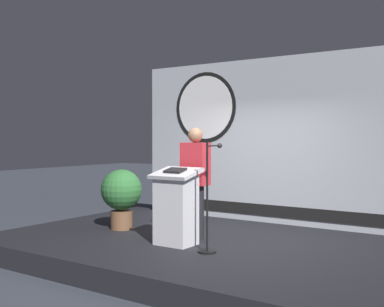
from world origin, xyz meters
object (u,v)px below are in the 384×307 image
(microphone_stand, at_px, (209,214))
(podium, at_px, (176,207))
(speaker_person, at_px, (195,182))
(potted_plant, at_px, (121,193))

(microphone_stand, bearing_deg, podium, 170.10)
(speaker_person, relative_size, potted_plant, 1.68)
(podium, bearing_deg, microphone_stand, -9.90)
(speaker_person, height_order, microphone_stand, speaker_person)
(speaker_person, height_order, potted_plant, speaker_person)
(podium, height_order, speaker_person, speaker_person)
(speaker_person, bearing_deg, microphone_stand, -43.90)
(podium, xyz_separation_m, microphone_stand, (0.62, -0.11, -0.03))
(microphone_stand, height_order, potted_plant, microphone_stand)
(microphone_stand, distance_m, potted_plant, 2.11)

